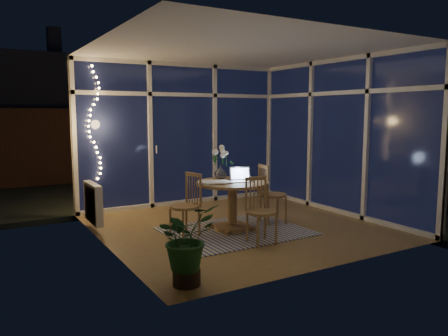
{
  "coord_description": "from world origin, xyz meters",
  "views": [
    {
      "loc": [
        -3.41,
        -5.43,
        1.69
      ],
      "look_at": [
        -0.12,
        0.25,
        0.87
      ],
      "focal_mm": 35.0,
      "sensor_mm": 36.0,
      "label": 1
    }
  ],
  "objects_px": {
    "chair_left": "(185,205)",
    "laptop": "(242,174)",
    "dining_table": "(232,206)",
    "chair_front": "(262,211)",
    "potted_plant": "(186,248)",
    "chair_right": "(273,193)",
    "flower_vase": "(220,172)"
  },
  "relations": [
    {
      "from": "chair_left",
      "to": "laptop",
      "type": "bearing_deg",
      "value": 71.88
    },
    {
      "from": "dining_table",
      "to": "chair_front",
      "type": "relative_size",
      "value": 1.2
    },
    {
      "from": "dining_table",
      "to": "laptop",
      "type": "height_order",
      "value": "laptop"
    },
    {
      "from": "dining_table",
      "to": "potted_plant",
      "type": "distance_m",
      "value": 2.11
    },
    {
      "from": "chair_front",
      "to": "laptop",
      "type": "relative_size",
      "value": 2.9
    },
    {
      "from": "chair_right",
      "to": "flower_vase",
      "type": "distance_m",
      "value": 0.89
    },
    {
      "from": "dining_table",
      "to": "chair_right",
      "type": "xyz_separation_m",
      "value": [
        0.75,
        0.03,
        0.11
      ]
    },
    {
      "from": "chair_front",
      "to": "potted_plant",
      "type": "distance_m",
      "value": 1.64
    },
    {
      "from": "chair_front",
      "to": "flower_vase",
      "type": "xyz_separation_m",
      "value": [
        0.0,
        1.09,
        0.38
      ]
    },
    {
      "from": "dining_table",
      "to": "flower_vase",
      "type": "xyz_separation_m",
      "value": [
        -0.01,
        0.34,
        0.46
      ]
    },
    {
      "from": "chair_right",
      "to": "potted_plant",
      "type": "height_order",
      "value": "chair_right"
    },
    {
      "from": "chair_left",
      "to": "flower_vase",
      "type": "xyz_separation_m",
      "value": [
        0.75,
        0.32,
        0.37
      ]
    },
    {
      "from": "dining_table",
      "to": "chair_front",
      "type": "height_order",
      "value": "chair_front"
    },
    {
      "from": "dining_table",
      "to": "potted_plant",
      "type": "bearing_deg",
      "value": -133.6
    },
    {
      "from": "chair_front",
      "to": "potted_plant",
      "type": "bearing_deg",
      "value": -147.64
    },
    {
      "from": "laptop",
      "to": "potted_plant",
      "type": "bearing_deg",
      "value": -118.97
    },
    {
      "from": "chair_left",
      "to": "dining_table",
      "type": "bearing_deg",
      "value": 75.16
    },
    {
      "from": "chair_front",
      "to": "flower_vase",
      "type": "distance_m",
      "value": 1.15
    },
    {
      "from": "flower_vase",
      "to": "chair_front",
      "type": "bearing_deg",
      "value": -90.17
    },
    {
      "from": "laptop",
      "to": "potted_plant",
      "type": "xyz_separation_m",
      "value": [
        -1.58,
        -1.48,
        -0.44
      ]
    },
    {
      "from": "chair_front",
      "to": "laptop",
      "type": "xyz_separation_m",
      "value": [
        0.14,
        0.7,
        0.39
      ]
    },
    {
      "from": "dining_table",
      "to": "laptop",
      "type": "xyz_separation_m",
      "value": [
        0.13,
        -0.05,
        0.47
      ]
    },
    {
      "from": "chair_right",
      "to": "chair_front",
      "type": "xyz_separation_m",
      "value": [
        -0.76,
        -0.78,
        -0.03
      ]
    },
    {
      "from": "chair_left",
      "to": "chair_right",
      "type": "height_order",
      "value": "chair_right"
    },
    {
      "from": "chair_front",
      "to": "potted_plant",
      "type": "xyz_separation_m",
      "value": [
        -1.45,
        -0.78,
        -0.06
      ]
    },
    {
      "from": "dining_table",
      "to": "chair_front",
      "type": "distance_m",
      "value": 0.76
    },
    {
      "from": "chair_front",
      "to": "laptop",
      "type": "height_order",
      "value": "laptop"
    },
    {
      "from": "potted_plant",
      "to": "laptop",
      "type": "bearing_deg",
      "value": 43.02
    },
    {
      "from": "flower_vase",
      "to": "laptop",
      "type": "bearing_deg",
      "value": -71.24
    },
    {
      "from": "dining_table",
      "to": "flower_vase",
      "type": "relative_size",
      "value": 4.98
    },
    {
      "from": "chair_left",
      "to": "potted_plant",
      "type": "relative_size",
      "value": 1.17
    },
    {
      "from": "chair_front",
      "to": "flower_vase",
      "type": "relative_size",
      "value": 4.16
    }
  ]
}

